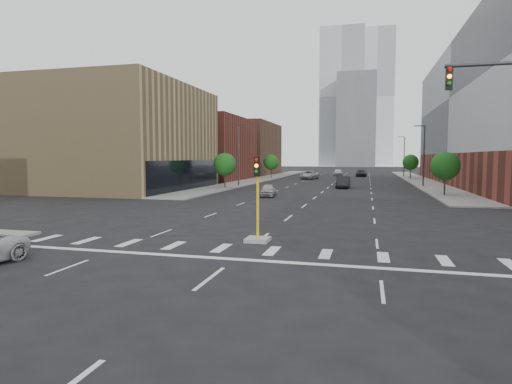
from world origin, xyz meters
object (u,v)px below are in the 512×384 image
at_px(car_near_left, 268,190).
at_px(car_far_left, 309,175).
at_px(car_distant, 338,172).
at_px(car_mid_right, 343,182).
at_px(car_deep_right, 361,173).
at_px(median_traffic_signal, 258,223).

distance_m(car_near_left, car_far_left, 40.04).
height_order(car_near_left, car_distant, car_distant).
relative_size(car_mid_right, car_distant, 1.08).
relative_size(car_deep_right, car_distant, 1.14).
relative_size(median_traffic_signal, car_near_left, 1.08).
xyz_separation_m(car_mid_right, car_distant, (-3.44, 41.90, -0.03)).
xyz_separation_m(median_traffic_signal, car_near_left, (-5.33, 25.53, -0.28)).
height_order(car_mid_right, car_distant, car_mid_right).
bearing_deg(median_traffic_signal, car_mid_right, 87.00).
height_order(car_near_left, car_far_left, car_far_left).
bearing_deg(car_near_left, car_deep_right, 72.31).
bearing_deg(car_deep_right, car_mid_right, -90.34).
bearing_deg(car_mid_right, car_distant, 95.10).
bearing_deg(car_mid_right, median_traffic_signal, -92.59).
relative_size(car_near_left, car_deep_right, 0.74).
bearing_deg(car_near_left, car_mid_right, 56.60).
height_order(car_far_left, car_distant, car_far_left).
height_order(median_traffic_signal, car_distant, median_traffic_signal).
height_order(car_far_left, car_deep_right, car_far_left).
relative_size(median_traffic_signal, car_far_left, 0.74).
height_order(median_traffic_signal, car_mid_right, median_traffic_signal).
distance_m(median_traffic_signal, car_distant, 83.00).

